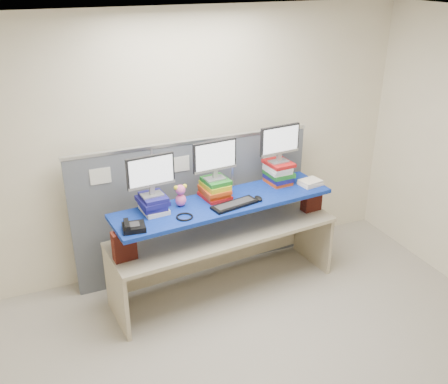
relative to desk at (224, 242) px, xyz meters
name	(u,v)px	position (x,y,z in m)	size (l,w,h in m)	color
room	(275,231)	(-0.14, -1.29, 0.83)	(5.00, 4.00, 2.80)	#F5E9CA
cubicle_partition	(194,207)	(-0.14, 0.49, 0.20)	(2.60, 0.06, 1.53)	#4F545D
desk	(224,242)	(0.00, 0.00, 0.00)	(2.39, 0.90, 0.71)	#B7A98B
brick_pier_left	(124,246)	(-1.04, -0.15, 0.28)	(0.21, 0.11, 0.28)	maroon
brick_pier_right	(312,198)	(1.05, 0.05, 0.28)	(0.21, 0.11, 0.28)	maroon
blue_board	(224,203)	(0.00, 0.00, 0.44)	(2.22, 0.56, 0.04)	navy
book_stack_left	(153,203)	(-0.69, 0.06, 0.55)	(0.28, 0.32, 0.17)	silver
book_stack_center	(215,189)	(-0.05, 0.12, 0.56)	(0.29, 0.33, 0.20)	#B41414
book_stack_right	(278,172)	(0.70, 0.19, 0.59)	(0.27, 0.32, 0.24)	#C94012
monitor_left	(151,173)	(-0.70, 0.05, 0.86)	(0.45, 0.15, 0.39)	#9C9CA1
monitor_center	(215,158)	(-0.05, 0.11, 0.89)	(0.45, 0.15, 0.39)	#9C9CA1
monitor_right	(280,142)	(0.70, 0.19, 0.93)	(0.45, 0.15, 0.39)	#9C9CA1
keyboard	(235,204)	(0.06, -0.13, 0.48)	(0.49, 0.25, 0.03)	black
mouse	(258,198)	(0.32, -0.10, 0.48)	(0.07, 0.12, 0.04)	black
desk_phone	(133,227)	(-0.96, -0.22, 0.50)	(0.21, 0.20, 0.08)	black
headset	(185,217)	(-0.47, -0.18, 0.47)	(0.16, 0.16, 0.02)	black
plush_toy	(181,195)	(-0.42, 0.07, 0.58)	(0.13, 0.10, 0.22)	pink
binder_stack	(310,182)	(0.99, 0.02, 0.49)	(0.25, 0.22, 0.05)	#F2E6CE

